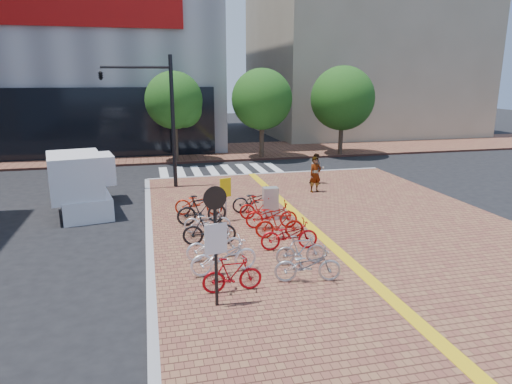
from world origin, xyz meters
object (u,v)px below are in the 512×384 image
object	(u,v)px
bike_2	(215,244)
yellow_sign	(226,191)
bike_1	(224,256)
pedestrian_a	(315,174)
bike_0	(232,274)
bike_6	(199,203)
bike_9	(289,235)
traffic_light_pole	(140,98)
bike_11	(271,215)
bike_12	(260,207)
bike_7	(308,265)
bike_4	(207,221)
utility_box	(270,203)
pedestrian_b	(317,169)
bike_5	(202,209)
box_truck	(83,183)
bike_10	(279,224)
notice_sign	(216,232)
bike_3	(209,229)
bike_8	(301,250)
bike_13	(256,200)

from	to	relation	value
bike_2	yellow_sign	distance (m)	3.95
bike_1	pedestrian_a	size ratio (longest dim) A/B	1.13
bike_0	bike_6	distance (m)	7.15
bike_9	traffic_light_pole	world-z (taller)	traffic_light_pole
yellow_sign	bike_11	bearing A→B (deg)	-40.07
bike_12	pedestrian_a	xyz separation A→B (m)	(3.74, 3.70, 0.40)
bike_7	pedestrian_a	bearing A→B (deg)	-11.73
bike_4	utility_box	size ratio (longest dim) A/B	1.33
pedestrian_a	pedestrian_b	world-z (taller)	pedestrian_a
yellow_sign	bike_9	bearing A→B (deg)	-67.07
bike_0	traffic_light_pole	bearing A→B (deg)	9.34
bike_4	yellow_sign	bearing A→B (deg)	-27.39
bike_5	bike_9	size ratio (longest dim) A/B	1.02
bike_2	box_truck	size ratio (longest dim) A/B	0.38
bike_9	bike_10	size ratio (longest dim) A/B	1.12
bike_7	box_truck	world-z (taller)	box_truck
pedestrian_a	notice_sign	size ratio (longest dim) A/B	0.57
bike_3	bike_12	size ratio (longest dim) A/B	1.12
bike_0	bike_6	xyz separation A→B (m)	(-0.07, 7.15, 0.03)
bike_10	notice_sign	distance (m)	5.42
bike_8	pedestrian_a	world-z (taller)	pedestrian_a
bike_4	traffic_light_pole	xyz separation A→B (m)	(-2.17, 7.67, 4.11)
bike_7	bike_6	bearing A→B (deg)	27.51
bike_13	utility_box	distance (m)	1.10
bike_0	utility_box	bearing A→B (deg)	-24.61
bike_0	pedestrian_a	distance (m)	11.41
notice_sign	bike_6	bearing A→B (deg)	86.73
bike_8	bike_9	size ratio (longest dim) A/B	0.82
pedestrian_b	bike_6	bearing A→B (deg)	-125.67
bike_1	box_truck	distance (m)	9.53
bike_4	yellow_sign	size ratio (longest dim) A/B	0.99
box_truck	bike_10	bearing A→B (deg)	-38.88
yellow_sign	traffic_light_pole	xyz separation A→B (m)	(-3.07, 6.43, 3.36)
notice_sign	bike_12	bearing A→B (deg)	67.63
bike_0	bike_9	world-z (taller)	bike_9
bike_13	pedestrian_a	distance (m)	4.56
bike_6	bike_13	xyz separation A→B (m)	(2.38, -0.13, 0.01)
bike_9	bike_11	distance (m)	2.26
bike_10	pedestrian_a	size ratio (longest dim) A/B	0.97
box_truck	bike_5	bearing A→B (deg)	-36.98
bike_12	pedestrian_b	xyz separation A→B (m)	(4.46, 5.37, 0.33)
notice_sign	bike_10	bearing A→B (deg)	56.47
bike_10	traffic_light_pole	size ratio (longest dim) A/B	0.26
bike_5	bike_1	bearing A→B (deg)	174.73
bike_0	bike_10	xyz separation A→B (m)	(2.37, 3.68, 0.03)
bike_6	pedestrian_b	bearing A→B (deg)	-46.48
notice_sign	traffic_light_pole	bearing A→B (deg)	97.19
pedestrian_b	bike_11	bearing A→B (deg)	-100.94
bike_5	traffic_light_pole	world-z (taller)	traffic_light_pole
bike_10	box_truck	world-z (taller)	box_truck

